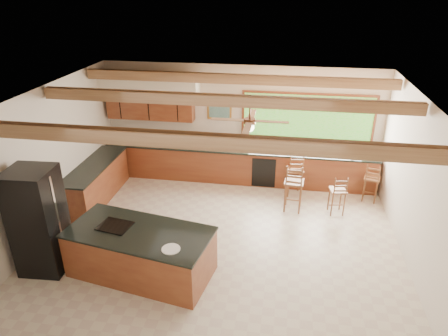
# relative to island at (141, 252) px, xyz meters

# --- Properties ---
(ground) EXTENTS (7.20, 7.20, 0.00)m
(ground) POSITION_rel_island_xyz_m (1.25, 1.09, -0.45)
(ground) COLOR beige
(ground) RESTS_ON ground
(room_shell) EXTENTS (7.27, 6.54, 3.02)m
(room_shell) POSITION_rel_island_xyz_m (1.08, 1.75, 1.77)
(room_shell) COLOR beige
(room_shell) RESTS_ON ground
(counter_run) EXTENTS (7.12, 3.10, 1.26)m
(counter_run) POSITION_rel_island_xyz_m (0.43, 3.61, 0.02)
(counter_run) COLOR brown
(counter_run) RESTS_ON ground
(island) EXTENTS (2.72, 1.62, 0.91)m
(island) POSITION_rel_island_xyz_m (0.00, 0.00, 0.00)
(island) COLOR brown
(island) RESTS_ON ground
(refrigerator) EXTENTS (0.82, 0.80, 2.00)m
(refrigerator) POSITION_rel_island_xyz_m (-1.80, -0.13, 0.55)
(refrigerator) COLOR black
(refrigerator) RESTS_ON ground
(bar_stool_a) EXTENTS (0.46, 0.46, 1.19)m
(bar_stool_a) POSITION_rel_island_xyz_m (2.70, 2.63, 0.26)
(bar_stool_a) COLOR brown
(bar_stool_a) RESTS_ON ground
(bar_stool_b) EXTENTS (0.46, 0.46, 1.11)m
(bar_stool_b) POSITION_rel_island_xyz_m (2.72, 3.40, 0.21)
(bar_stool_b) COLOR brown
(bar_stool_b) RESTS_ON ground
(bar_stool_c) EXTENTS (0.41, 0.41, 0.97)m
(bar_stool_c) POSITION_rel_island_xyz_m (3.69, 2.64, 0.13)
(bar_stool_c) COLOR brown
(bar_stool_c) RESTS_ON ground
(bar_stool_d) EXTENTS (0.43, 0.43, 0.99)m
(bar_stool_d) POSITION_rel_island_xyz_m (4.55, 3.38, 0.14)
(bar_stool_d) COLOR brown
(bar_stool_d) RESTS_ON ground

